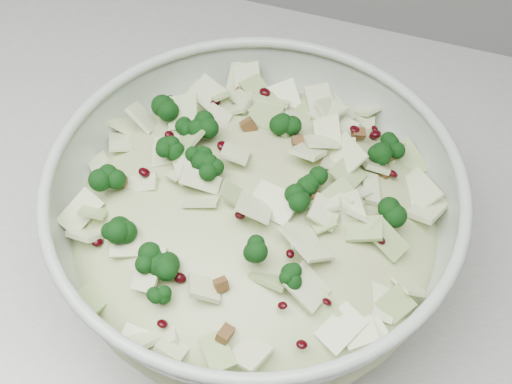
# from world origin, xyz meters

# --- Properties ---
(counter) EXTENTS (3.60, 0.60, 0.90)m
(counter) POSITION_xyz_m (0.00, 1.70, 0.45)
(counter) COLOR silver
(counter) RESTS_ON floor
(mixing_bowl) EXTENTS (0.43, 0.43, 0.14)m
(mixing_bowl) POSITION_xyz_m (-0.06, 1.60, 0.97)
(mixing_bowl) COLOR #ADBEAD
(mixing_bowl) RESTS_ON counter
(salad) EXTENTS (0.40, 0.40, 0.14)m
(salad) POSITION_xyz_m (-0.06, 1.60, 0.99)
(salad) COLOR #C4CA8A
(salad) RESTS_ON mixing_bowl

